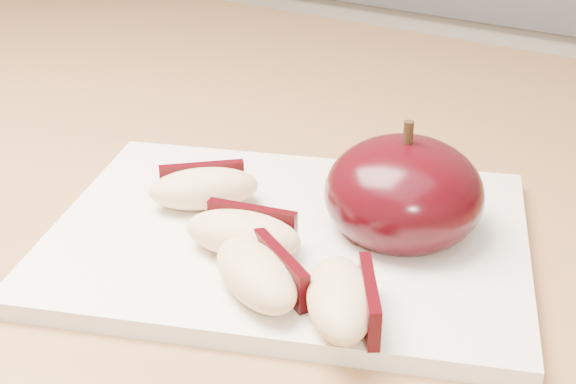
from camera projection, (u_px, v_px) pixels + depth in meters
The scene contains 7 objects.
back_cabinet at pixel (574, 249), 1.28m from camera, with size 2.40×0.62×0.94m.
cutting_board at pixel (288, 238), 0.47m from camera, with size 0.27×0.20×0.01m, color white.
apple_half at pixel (404, 193), 0.46m from camera, with size 0.12×0.12×0.08m.
apple_wedge_a at pixel (204, 187), 0.49m from camera, with size 0.07×0.07×0.02m.
apple_wedge_b at pixel (244, 233), 0.44m from camera, with size 0.07×0.05×0.02m.
apple_wedge_c at pixel (259, 274), 0.40m from camera, with size 0.07×0.06×0.02m.
apple_wedge_d at pixel (343, 299), 0.39m from camera, with size 0.06×0.07×0.02m.
Camera 1 is at (0.18, 0.04, 1.15)m, focal length 50.00 mm.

